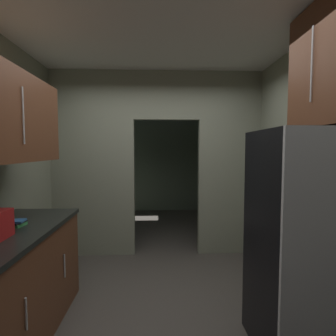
% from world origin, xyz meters
% --- Properties ---
extents(ground, '(20.00, 20.00, 0.00)m').
position_xyz_m(ground, '(0.00, 0.00, 0.00)').
color(ground, '#47423D').
extents(kitchen_overhead_slab, '(3.48, 7.27, 0.06)m').
position_xyz_m(kitchen_overhead_slab, '(0.00, 0.49, 2.74)').
color(kitchen_overhead_slab, silver).
extents(kitchen_partition, '(3.08, 0.12, 2.71)m').
position_xyz_m(kitchen_partition, '(-0.04, 1.63, 1.46)').
color(kitchen_partition, gray).
rests_on(kitchen_partition, ground).
extents(adjoining_room_shell, '(3.08, 3.01, 2.71)m').
position_xyz_m(adjoining_room_shell, '(0.00, 3.62, 1.36)').
color(adjoining_room_shell, slate).
rests_on(adjoining_room_shell, ground).
extents(refrigerator, '(0.71, 0.76, 1.72)m').
position_xyz_m(refrigerator, '(1.12, -0.44, 0.86)').
color(refrigerator, black).
rests_on(refrigerator, ground).
extents(lower_cabinet_run, '(0.68, 1.69, 0.93)m').
position_xyz_m(lower_cabinet_run, '(-1.20, -0.28, 0.46)').
color(lower_cabinet_run, brown).
rests_on(lower_cabinet_run, ground).
extents(upper_cabinet_fridgeside, '(0.36, 0.78, 0.95)m').
position_xyz_m(upper_cabinet_fridgeside, '(1.36, -0.34, 2.22)').
color(upper_cabinet_fridgeside, brown).
extents(book_stack, '(0.15, 0.16, 0.05)m').
position_xyz_m(book_stack, '(-1.18, -0.12, 0.95)').
color(book_stack, '#388C47').
rests_on(book_stack, lower_cabinet_run).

